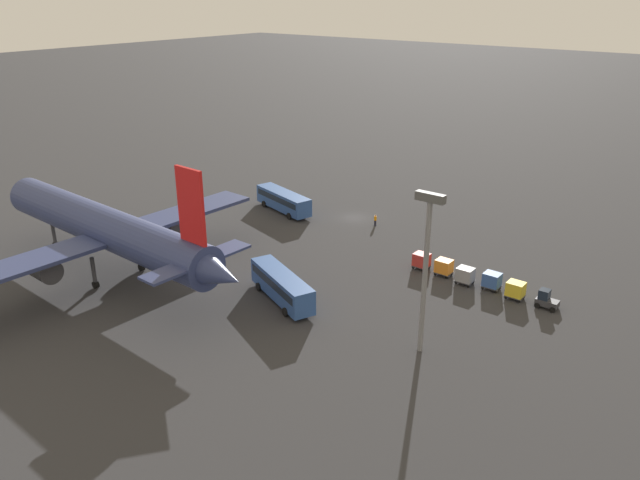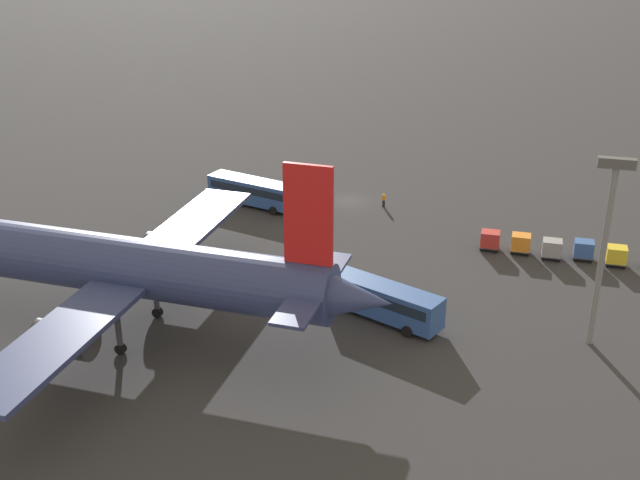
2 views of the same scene
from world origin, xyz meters
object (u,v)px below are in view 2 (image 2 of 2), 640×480
(shuttle_bus_far, at_px, (382,298))
(cargo_cart_orange, at_px, (521,243))
(airplane, at_px, (119,266))
(cargo_cart_red, at_px, (490,239))
(worker_person, at_px, (384,200))
(cargo_cart_blue, at_px, (584,249))
(cargo_cart_yellow, at_px, (616,255))
(shuttle_bus_near, at_px, (254,190))
(cargo_cart_grey, at_px, (552,248))

(shuttle_bus_far, relative_size, cargo_cart_orange, 5.53)
(airplane, xyz_separation_m, cargo_cart_orange, (-31.89, -25.13, -5.07))
(cargo_cart_orange, bearing_deg, cargo_cart_red, -0.46)
(worker_person, bearing_deg, cargo_cart_blue, 157.39)
(cargo_cart_yellow, xyz_separation_m, cargo_cart_red, (12.45, -0.65, 0.00))
(shuttle_bus_near, height_order, cargo_cart_orange, shuttle_bus_near)
(cargo_cart_red, bearing_deg, shuttle_bus_far, 64.53)
(cargo_cart_yellow, height_order, cargo_cart_blue, same)
(airplane, xyz_separation_m, shuttle_bus_far, (-20.59, -7.96, -4.29))
(airplane, height_order, cargo_cart_yellow, airplane)
(cargo_cart_yellow, relative_size, cargo_cart_red, 1.00)
(airplane, relative_size, worker_person, 26.67)
(cargo_cart_grey, height_order, cargo_cart_orange, same)
(shuttle_bus_near, relative_size, cargo_cart_orange, 5.77)
(shuttle_bus_near, relative_size, worker_person, 6.83)
(airplane, distance_m, cargo_cart_red, 38.56)
(cargo_cart_orange, bearing_deg, cargo_cart_yellow, 176.16)
(cargo_cart_orange, bearing_deg, shuttle_bus_near, -10.62)
(shuttle_bus_near, height_order, cargo_cart_yellow, shuttle_bus_near)
(airplane, bearing_deg, cargo_cart_blue, -144.38)
(shuttle_bus_far, bearing_deg, cargo_cart_red, -92.73)
(shuttle_bus_far, distance_m, cargo_cart_blue, 24.56)
(shuttle_bus_near, bearing_deg, shuttle_bus_far, 145.98)
(shuttle_bus_far, height_order, cargo_cart_red, shuttle_bus_far)
(airplane, xyz_separation_m, cargo_cart_blue, (-38.11, -25.14, -5.07))
(shuttle_bus_far, distance_m, cargo_cart_yellow, 26.46)
(worker_person, height_order, cargo_cart_red, cargo_cart_red)
(worker_person, height_order, cargo_cart_blue, cargo_cart_blue)
(airplane, height_order, shuttle_bus_near, airplane)
(airplane, height_order, cargo_cart_orange, airplane)
(shuttle_bus_near, xyz_separation_m, cargo_cart_yellow, (-40.43, 6.46, -0.71))
(worker_person, xyz_separation_m, cargo_cart_blue, (-22.34, 9.30, 0.32))
(shuttle_bus_near, bearing_deg, cargo_cart_blue, -173.59)
(airplane, distance_m, worker_person, 38.27)
(shuttle_bus_far, xyz_separation_m, cargo_cart_orange, (-11.30, -17.17, -0.78))
(worker_person, relative_size, cargo_cart_grey, 0.84)
(cargo_cart_yellow, distance_m, cargo_cart_red, 12.46)
(cargo_cart_orange, xyz_separation_m, cargo_cart_red, (3.11, -0.03, 0.00))
(cargo_cart_grey, distance_m, cargo_cart_orange, 3.17)
(shuttle_bus_far, bearing_deg, cargo_cart_yellow, -118.54)
(worker_person, relative_size, cargo_cart_yellow, 0.84)
(cargo_cart_yellow, distance_m, cargo_cart_grey, 6.22)
(airplane, bearing_deg, cargo_cart_orange, -139.56)
(shuttle_bus_near, height_order, cargo_cart_blue, shuttle_bus_near)
(cargo_cart_red, bearing_deg, cargo_cart_grey, 174.30)
(cargo_cart_orange, bearing_deg, airplane, 38.23)
(airplane, height_order, cargo_cart_grey, airplane)
(cargo_cart_grey, relative_size, cargo_cart_orange, 1.00)
(worker_person, bearing_deg, cargo_cart_red, 144.45)
(cargo_cart_yellow, relative_size, cargo_cart_grey, 1.00)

